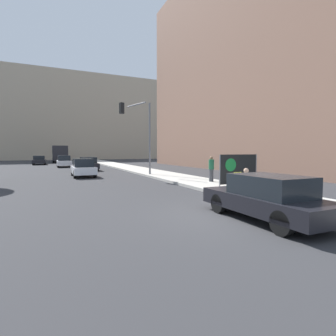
# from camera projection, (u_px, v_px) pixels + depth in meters

# --- Properties ---
(ground_plane) EXTENTS (160.00, 160.00, 0.00)m
(ground_plane) POSITION_uv_depth(u_px,v_px,m) (226.00, 216.00, 8.44)
(ground_plane) COLOR #303033
(sidewalk_curb) EXTENTS (3.22, 90.00, 0.16)m
(sidewalk_curb) POSITION_uv_depth(u_px,v_px,m) (158.00, 174.00, 23.57)
(sidewalk_curb) COLOR #B7B2A8
(sidewalk_curb) RESTS_ON ground_plane
(building_backdrop_far) EXTENTS (52.00, 12.00, 22.14)m
(building_backdrop_far) POSITION_uv_depth(u_px,v_px,m) (63.00, 118.00, 69.49)
(building_backdrop_far) COLOR tan
(building_backdrop_far) RESTS_ON ground_plane
(building_backdrop_right) EXTENTS (10.00, 32.00, 25.31)m
(building_backdrop_right) POSITION_uv_depth(u_px,v_px,m) (242.00, 66.00, 32.44)
(building_backdrop_right) COLOR #936B56
(building_backdrop_right) RESTS_ON ground_plane
(seated_protester) EXTENTS (0.93, 0.77, 1.18)m
(seated_protester) POSITION_uv_depth(u_px,v_px,m) (247.00, 181.00, 11.48)
(seated_protester) COLOR #474C56
(seated_protester) RESTS_ON sidewalk_curb
(pedestrian_behind) EXTENTS (0.34, 0.34, 1.61)m
(pedestrian_behind) POSITION_uv_depth(u_px,v_px,m) (211.00, 169.00, 16.67)
(pedestrian_behind) COLOR #424247
(pedestrian_behind) RESTS_ON sidewalk_curb
(protest_banner) EXTENTS (2.60, 0.06, 1.75)m
(protest_banner) POSITION_uv_depth(u_px,v_px,m) (238.00, 169.00, 14.74)
(protest_banner) COLOR slate
(protest_banner) RESTS_ON sidewalk_curb
(traffic_light_pole) EXTENTS (2.81, 2.57, 5.98)m
(traffic_light_pole) POSITION_uv_depth(u_px,v_px,m) (140.00, 126.00, 21.37)
(traffic_light_pole) COLOR slate
(traffic_light_pole) RESTS_ON sidewalk_curb
(parked_car_curbside) EXTENTS (1.74, 4.29, 1.38)m
(parked_car_curbside) POSITION_uv_depth(u_px,v_px,m) (267.00, 198.00, 7.86)
(parked_car_curbside) COLOR black
(parked_car_curbside) RESTS_ON ground_plane
(car_on_road_nearest) EXTENTS (1.70, 4.13, 1.48)m
(car_on_road_nearest) POSITION_uv_depth(u_px,v_px,m) (83.00, 168.00, 21.55)
(car_on_road_nearest) COLOR silver
(car_on_road_nearest) RESTS_ON ground_plane
(car_on_road_midblock) EXTENTS (1.79, 4.57, 1.46)m
(car_on_road_midblock) POSITION_uv_depth(u_px,v_px,m) (88.00, 164.00, 28.72)
(car_on_road_midblock) COLOR black
(car_on_road_midblock) RESTS_ON ground_plane
(car_on_road_distant) EXTENTS (1.76, 4.73, 1.54)m
(car_on_road_distant) POSITION_uv_depth(u_px,v_px,m) (64.00, 161.00, 35.11)
(car_on_road_distant) COLOR silver
(car_on_road_distant) RESTS_ON ground_plane
(car_on_road_far_lane) EXTENTS (1.83, 4.35, 1.41)m
(car_on_road_far_lane) POSITION_uv_depth(u_px,v_px,m) (39.00, 160.00, 41.28)
(car_on_road_far_lane) COLOR black
(car_on_road_far_lane) RESTS_ON ground_plane
(city_bus_on_road) EXTENTS (2.58, 11.08, 3.11)m
(city_bus_on_road) POSITION_uv_depth(u_px,v_px,m) (59.00, 153.00, 50.87)
(city_bus_on_road) COLOR #232328
(city_bus_on_road) RESTS_ON ground_plane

